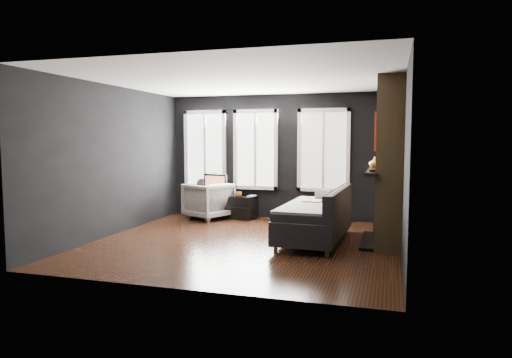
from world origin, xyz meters
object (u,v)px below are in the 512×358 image
(armchair, at_px, (208,199))
(media_console, at_px, (225,206))
(sofa, at_px, (314,215))
(book, at_px, (249,191))
(mantel_vase, at_px, (375,162))
(mug, at_px, (239,193))
(monitor, at_px, (216,183))

(armchair, relative_size, media_console, 0.61)
(sofa, relative_size, armchair, 2.45)
(armchair, bearing_deg, book, 134.28)
(mantel_vase, bearing_deg, sofa, -146.26)
(media_console, height_order, mug, mug)
(armchair, bearing_deg, monitor, -164.70)
(mug, bearing_deg, monitor, 171.37)
(media_console, xyz_separation_m, book, (0.56, -0.02, 0.36))
(book, bearing_deg, armchair, -161.80)
(mug, xyz_separation_m, mantel_vase, (2.89, -1.11, 0.77))
(book, bearing_deg, mug, -161.76)
(sofa, height_order, monitor, monitor)
(monitor, bearing_deg, book, 11.23)
(mug, bearing_deg, book, 18.24)
(mug, bearing_deg, media_console, 166.96)
(armchair, relative_size, mug, 6.75)
(media_console, bearing_deg, monitor, -175.24)
(sofa, bearing_deg, monitor, 146.85)
(armchair, bearing_deg, sofa, 85.27)
(armchair, distance_m, media_console, 0.44)
(media_console, bearing_deg, book, 4.38)
(monitor, relative_size, book, 2.71)
(media_console, height_order, book, book)
(monitor, xyz_separation_m, book, (0.78, -0.02, -0.16))
(sofa, distance_m, mantel_vase, 1.43)
(mantel_vase, bearing_deg, book, 156.38)
(sofa, distance_m, media_console, 2.94)
(sofa, bearing_deg, mantel_vase, 36.59)
(sofa, relative_size, mug, 16.54)
(sofa, xyz_separation_m, mug, (-1.94, 1.74, 0.10))
(media_console, xyz_separation_m, mug, (0.36, -0.08, 0.31))
(media_console, relative_size, mantel_vase, 7.13)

